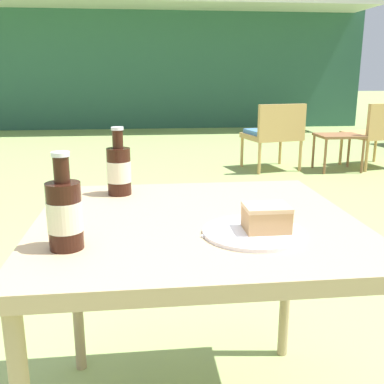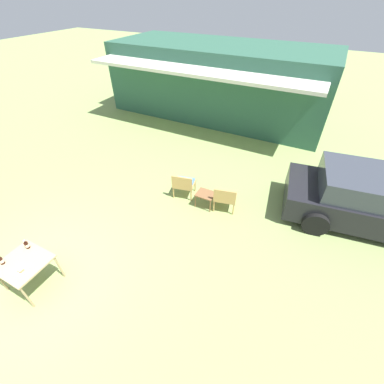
{
  "view_description": "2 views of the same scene",
  "coord_description": "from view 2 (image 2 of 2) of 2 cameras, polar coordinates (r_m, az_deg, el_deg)",
  "views": [
    {
      "loc": [
        -0.15,
        -1.2,
        1.12
      ],
      "look_at": [
        0.0,
        0.1,
        0.78
      ],
      "focal_mm": 42.0,
      "sensor_mm": 36.0,
      "label": 1
    },
    {
      "loc": [
        4.33,
        -1.18,
        4.98
      ],
      "look_at": [
        2.07,
        3.26,
        0.9
      ],
      "focal_mm": 24.0,
      "sensor_mm": 36.0,
      "label": 2
    }
  ],
  "objects": [
    {
      "name": "ground_plane",
      "position": [
        6.71,
        -31.18,
        -16.84
      ],
      "size": [
        60.0,
        60.0,
        0.0
      ],
      "primitive_type": "plane",
      "color": "#8CA35B"
    },
    {
      "name": "cabin_building",
      "position": [
        12.89,
        6.17,
        23.43
      ],
      "size": [
        9.59,
        5.08,
        2.98
      ],
      "color": "#2D5B47",
      "rests_on": "ground_plane"
    },
    {
      "name": "parked_car",
      "position": [
        7.95,
        35.01,
        -1.55
      ],
      "size": [
        4.43,
        2.47,
        1.44
      ],
      "rotation": [
        0.0,
        0.0,
        0.14
      ],
      "color": "black",
      "rests_on": "ground_plane"
    },
    {
      "name": "wicker_chair_cushioned",
      "position": [
        7.47,
        -1.84,
        1.98
      ],
      "size": [
        0.69,
        0.65,
        0.8
      ],
      "rotation": [
        0.0,
        0.0,
        3.35
      ],
      "color": "tan",
      "rests_on": "ground_plane"
    },
    {
      "name": "wicker_chair_plain",
      "position": [
        7.05,
        7.38,
        -1.02
      ],
      "size": [
        0.7,
        0.65,
        0.8
      ],
      "rotation": [
        0.0,
        0.0,
        3.37
      ],
      "color": "tan",
      "rests_on": "ground_plane"
    },
    {
      "name": "garden_side_table",
      "position": [
        7.17,
        3.03,
        -0.7
      ],
      "size": [
        0.5,
        0.42,
        0.43
      ],
      "color": "brown",
      "rests_on": "ground_plane"
    },
    {
      "name": "patio_table",
      "position": [
        6.24,
        -33.22,
        -13.29
      ],
      "size": [
        0.89,
        0.84,
        0.73
      ],
      "color": "tan",
      "rests_on": "ground_plane"
    },
    {
      "name": "cake_on_plate",
      "position": [
        6.05,
        -33.84,
        -14.24
      ],
      "size": [
        0.26,
        0.26,
        0.08
      ],
      "color": "white",
      "rests_on": "patio_table"
    },
    {
      "name": "cola_bottle_near",
      "position": [
        6.35,
        -32.83,
        -9.86
      ],
      "size": [
        0.08,
        0.08,
        0.23
      ],
      "color": "black",
      "rests_on": "patio_table"
    },
    {
      "name": "cola_bottle_far",
      "position": [
        6.33,
        -36.71,
        -12.12
      ],
      "size": [
        0.08,
        0.08,
        0.23
      ],
      "color": "black",
      "rests_on": "patio_table"
    },
    {
      "name": "fork",
      "position": [
        6.1,
        -34.03,
        -14.06
      ],
      "size": [
        0.18,
        0.04,
        0.01
      ],
      "color": "silver",
      "rests_on": "patio_table"
    }
  ]
}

